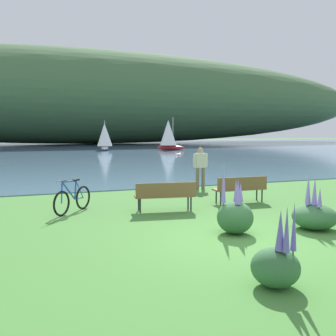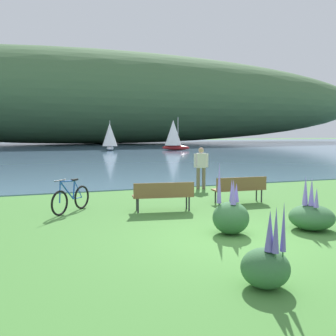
{
  "view_description": "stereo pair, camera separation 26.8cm",
  "coord_description": "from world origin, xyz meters",
  "px_view_note": "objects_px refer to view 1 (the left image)",
  "views": [
    {
      "loc": [
        -4.36,
        -7.23,
        2.38
      ],
      "look_at": [
        0.58,
        6.21,
        1.0
      ],
      "focal_mm": 41.12,
      "sensor_mm": 36.0,
      "label": 1
    },
    {
      "loc": [
        -4.11,
        -7.32,
        2.38
      ],
      "look_at": [
        0.58,
        6.21,
        1.0
      ],
      "focal_mm": 41.12,
      "sensor_mm": 36.0,
      "label": 2
    }
  ],
  "objects_px": {
    "park_bench_near_camera": "(165,194)",
    "sailboat_nearest_to_shore": "(169,135)",
    "person_at_shoreline": "(200,165)",
    "sailboat_toward_hillside": "(105,136)",
    "park_bench_further_along": "(241,187)",
    "bicycle_leaning_near_bench": "(73,199)"
  },
  "relations": [
    {
      "from": "park_bench_near_camera",
      "to": "sailboat_nearest_to_shore",
      "type": "relative_size",
      "value": 0.46
    },
    {
      "from": "person_at_shoreline",
      "to": "sailboat_toward_hillside",
      "type": "height_order",
      "value": "sailboat_toward_hillside"
    },
    {
      "from": "sailboat_nearest_to_shore",
      "to": "park_bench_further_along",
      "type": "bearing_deg",
      "value": -106.33
    },
    {
      "from": "park_bench_further_along",
      "to": "sailboat_nearest_to_shore",
      "type": "xyz_separation_m",
      "value": [
        9.8,
        33.43,
        1.42
      ]
    },
    {
      "from": "park_bench_further_along",
      "to": "sailboat_toward_hillside",
      "type": "bearing_deg",
      "value": 86.36
    },
    {
      "from": "person_at_shoreline",
      "to": "sailboat_toward_hillside",
      "type": "bearing_deg",
      "value": 86.07
    },
    {
      "from": "park_bench_near_camera",
      "to": "sailboat_nearest_to_shore",
      "type": "xyz_separation_m",
      "value": [
        12.6,
        33.86,
        1.42
      ]
    },
    {
      "from": "sailboat_nearest_to_shore",
      "to": "park_bench_near_camera",
      "type": "bearing_deg",
      "value": -110.42
    },
    {
      "from": "park_bench_near_camera",
      "to": "sailboat_toward_hillside",
      "type": "bearing_deg",
      "value": 81.94
    },
    {
      "from": "park_bench_further_along",
      "to": "sailboat_nearest_to_shore",
      "type": "bearing_deg",
      "value": 73.67
    },
    {
      "from": "bicycle_leaning_near_bench",
      "to": "sailboat_toward_hillside",
      "type": "distance_m",
      "value": 35.78
    },
    {
      "from": "park_bench_near_camera",
      "to": "sailboat_toward_hillside",
      "type": "distance_m",
      "value": 36.07
    },
    {
      "from": "bicycle_leaning_near_bench",
      "to": "park_bench_near_camera",
      "type": "bearing_deg",
      "value": -16.4
    },
    {
      "from": "person_at_shoreline",
      "to": "sailboat_nearest_to_shore",
      "type": "height_order",
      "value": "sailboat_nearest_to_shore"
    },
    {
      "from": "park_bench_further_along",
      "to": "bicycle_leaning_near_bench",
      "type": "distance_m",
      "value": 5.42
    },
    {
      "from": "park_bench_near_camera",
      "to": "bicycle_leaning_near_bench",
      "type": "xyz_separation_m",
      "value": [
        -2.6,
        0.77,
        -0.12
      ]
    },
    {
      "from": "park_bench_near_camera",
      "to": "park_bench_further_along",
      "type": "bearing_deg",
      "value": 8.61
    },
    {
      "from": "park_bench_near_camera",
      "to": "park_bench_further_along",
      "type": "xyz_separation_m",
      "value": [
        2.81,
        0.43,
        0.0
      ]
    },
    {
      "from": "bicycle_leaning_near_bench",
      "to": "person_at_shoreline",
      "type": "height_order",
      "value": "person_at_shoreline"
    },
    {
      "from": "park_bench_near_camera",
      "to": "sailboat_nearest_to_shore",
      "type": "height_order",
      "value": "sailboat_nearest_to_shore"
    },
    {
      "from": "park_bench_further_along",
      "to": "sailboat_toward_hillside",
      "type": "height_order",
      "value": "sailboat_toward_hillside"
    },
    {
      "from": "sailboat_toward_hillside",
      "to": "person_at_shoreline",
      "type": "bearing_deg",
      "value": -93.93
    }
  ]
}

